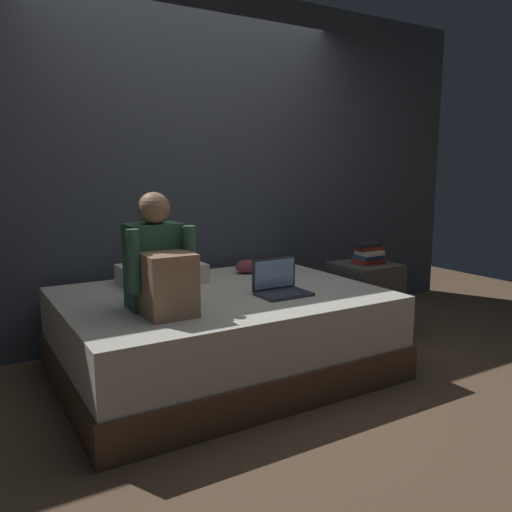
# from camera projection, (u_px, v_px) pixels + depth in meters

# --- Properties ---
(ground_plane) EXTENTS (8.00, 8.00, 0.00)m
(ground_plane) POSITION_uv_depth(u_px,v_px,m) (271.00, 381.00, 3.25)
(ground_plane) COLOR brown
(wall_back) EXTENTS (5.60, 0.10, 2.70)m
(wall_back) POSITION_uv_depth(u_px,v_px,m) (189.00, 165.00, 4.04)
(wall_back) COLOR #424751
(wall_back) RESTS_ON ground_plane
(bed) EXTENTS (2.00, 1.50, 0.54)m
(bed) POSITION_uv_depth(u_px,v_px,m) (221.00, 333.00, 3.35)
(bed) COLOR brown
(bed) RESTS_ON ground_plane
(nightstand) EXTENTS (0.44, 0.46, 0.59)m
(nightstand) POSITION_uv_depth(u_px,v_px,m) (365.00, 300.00, 4.06)
(nightstand) COLOR #474442
(nightstand) RESTS_ON ground_plane
(person_sitting) EXTENTS (0.39, 0.44, 0.66)m
(person_sitting) POSITION_uv_depth(u_px,v_px,m) (159.00, 266.00, 2.84)
(person_sitting) COLOR #38664C
(person_sitting) RESTS_ON bed
(laptop) EXTENTS (0.32, 0.23, 0.22)m
(laptop) POSITION_uv_depth(u_px,v_px,m) (280.00, 286.00, 3.24)
(laptop) COLOR #333842
(laptop) RESTS_ON bed
(pillow) EXTENTS (0.56, 0.36, 0.13)m
(pillow) POSITION_uv_depth(u_px,v_px,m) (162.00, 274.00, 3.57)
(pillow) COLOR silver
(pillow) RESTS_ON bed
(book_stack) EXTENTS (0.23, 0.17, 0.17)m
(book_stack) POSITION_uv_depth(u_px,v_px,m) (368.00, 253.00, 4.00)
(book_stack) COLOR #9E2D28
(book_stack) RESTS_ON nightstand
(clothes_pile) EXTENTS (0.25, 0.17, 0.10)m
(clothes_pile) POSITION_uv_depth(u_px,v_px,m) (250.00, 266.00, 3.93)
(clothes_pile) COLOR #8E3D47
(clothes_pile) RESTS_ON bed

